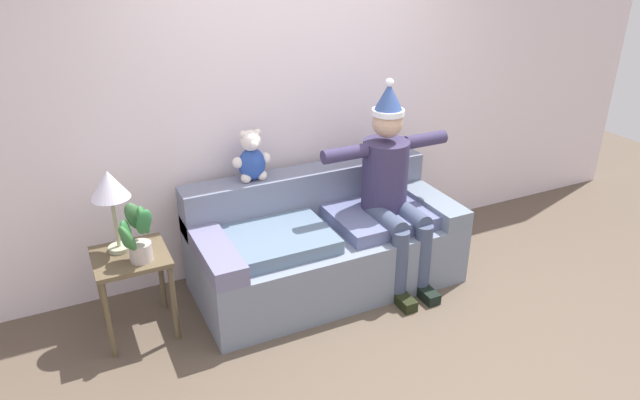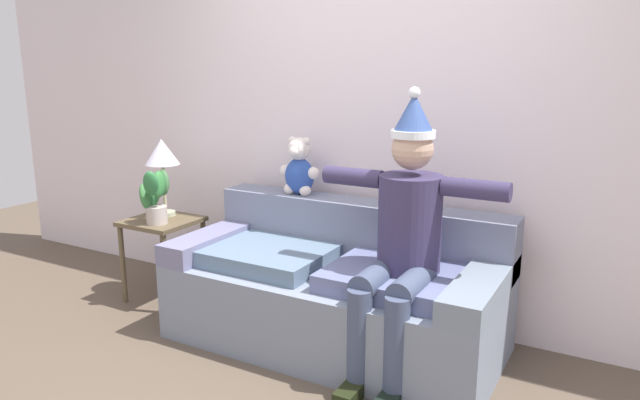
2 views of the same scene
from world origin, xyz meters
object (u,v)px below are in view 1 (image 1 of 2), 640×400
at_px(table_lamp, 110,189).
at_px(potted_plant, 137,234).
at_px(side_table, 132,269).
at_px(teddy_bear, 252,158).
at_px(couch, 324,243).
at_px(person_seated, 392,184).

bearing_deg(table_lamp, potted_plant, -62.85).
bearing_deg(side_table, potted_plant, -63.22).
distance_m(teddy_bear, potted_plant, 1.01).
distance_m(couch, person_seated, 0.67).
distance_m(teddy_bear, table_lamp, 1.02).
distance_m(couch, teddy_bear, 0.84).
bearing_deg(potted_plant, table_lamp, 117.15).
bearing_deg(person_seated, potted_plant, 178.53).
distance_m(couch, table_lamp, 1.60).
relative_size(side_table, table_lamp, 1.07).
bearing_deg(teddy_bear, couch, -33.46).
xyz_separation_m(side_table, table_lamp, (-0.05, 0.09, 0.54)).
bearing_deg(teddy_bear, table_lamp, -167.95).
relative_size(person_seated, potted_plant, 3.93).
relative_size(person_seated, table_lamp, 2.79).
height_order(person_seated, side_table, person_seated).
bearing_deg(side_table, teddy_bear, 17.71).
height_order(side_table, potted_plant, potted_plant).
height_order(table_lamp, potted_plant, table_lamp).
xyz_separation_m(teddy_bear, table_lamp, (-1.00, -0.21, 0.04)).
height_order(teddy_bear, potted_plant, teddy_bear).
height_order(person_seated, teddy_bear, person_seated).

